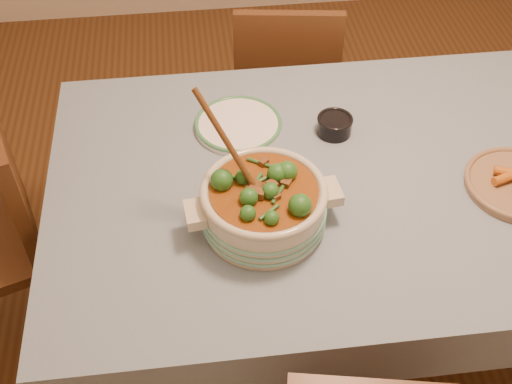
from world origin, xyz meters
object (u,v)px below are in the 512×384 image
at_px(dining_table, 343,197).
at_px(chair_far, 286,81).
at_px(white_plate, 238,124).
at_px(condiment_bowl, 335,124).
at_px(stew_casserole, 264,202).

distance_m(dining_table, chair_far, 0.85).
relative_size(dining_table, white_plate, 6.11).
bearing_deg(chair_far, dining_table, 100.60).
bearing_deg(dining_table, chair_far, 92.66).
bearing_deg(chair_far, white_plate, 75.23).
height_order(dining_table, condiment_bowl, condiment_bowl).
xyz_separation_m(white_plate, condiment_bowl, (0.28, -0.06, 0.02)).
bearing_deg(stew_casserole, condiment_bowl, 52.57).
bearing_deg(white_plate, dining_table, -40.47).
xyz_separation_m(dining_table, chair_far, (-0.04, 0.82, -0.18)).
distance_m(dining_table, condiment_bowl, 0.22).
distance_m(condiment_bowl, chair_far, 0.71).
bearing_deg(white_plate, chair_far, 67.29).
bearing_deg(stew_casserole, white_plate, 93.79).
xyz_separation_m(condiment_bowl, chair_far, (-0.04, 0.64, -0.31)).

